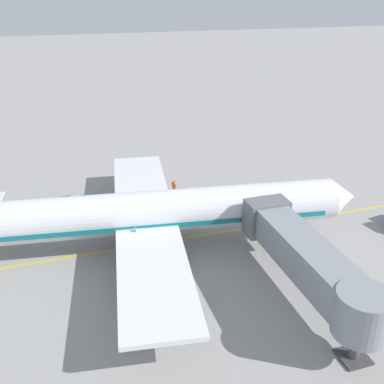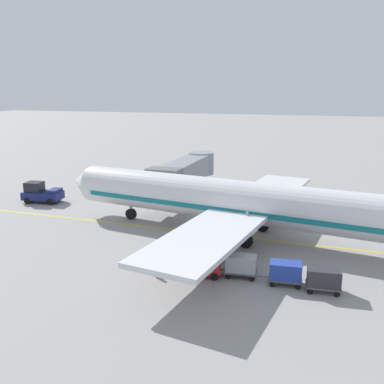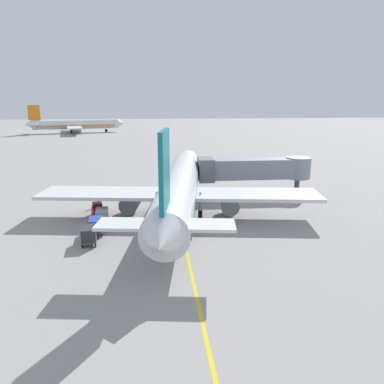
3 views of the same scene
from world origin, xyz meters
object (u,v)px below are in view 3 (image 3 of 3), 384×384
object	(u,v)px
parked_airliner	(180,187)
baggage_cart_third_in_train	(89,234)
jet_bridge	(254,169)
baggage_cart_second_in_train	(96,225)
distant_taxiing_airliner	(76,124)
baggage_cart_front	(102,215)
ground_crew_wing_walker	(98,199)
baggage_tug_lead	(98,210)
pushback_tractor	(194,167)

from	to	relation	value
parked_airliner	baggage_cart_third_in_train	xyz separation A→B (m)	(-8.66, -7.73, -2.24)
parked_airliner	jet_bridge	xyz separation A→B (m)	(10.68, 8.70, 0.27)
parked_airliner	baggage_cart_second_in_train	world-z (taller)	parked_airliner
distant_taxiing_airliner	baggage_cart_second_in_train	bearing A→B (deg)	-78.49
baggage_cart_front	ground_crew_wing_walker	size ratio (longest dim) A/B	1.75
baggage_cart_third_in_train	distant_taxiing_airliner	bearing A→B (deg)	101.15
baggage_tug_lead	baggage_cart_third_in_train	world-z (taller)	baggage_tug_lead
baggage_cart_second_in_train	ground_crew_wing_walker	distance (m)	9.72
baggage_cart_front	baggage_cart_third_in_train	size ratio (longest dim) A/B	1.00
jet_bridge	baggage_cart_front	bearing A→B (deg)	-150.04
baggage_tug_lead	jet_bridge	bearing A→B (deg)	22.68
baggage_tug_lead	baggage_cart_third_in_train	bearing A→B (deg)	-87.63
baggage_tug_lead	baggage_cart_front	xyz separation A→B (m)	(0.81, -2.65, 0.24)
parked_airliner	pushback_tractor	xyz separation A→B (m)	(4.18, 24.32, -2.09)
baggage_cart_third_in_train	parked_airliner	bearing A→B (deg)	41.72
ground_crew_wing_walker	distant_taxiing_airliner	xyz separation A→B (m)	(-21.53, 101.52, 2.07)
baggage_tug_lead	ground_crew_wing_walker	size ratio (longest dim) A/B	1.60
baggage_cart_second_in_train	ground_crew_wing_walker	bearing A→B (deg)	96.54
pushback_tractor	baggage_cart_third_in_train	bearing A→B (deg)	-111.84
baggage_tug_lead	ground_crew_wing_walker	bearing A→B (deg)	97.58
jet_bridge	distant_taxiing_airliner	distance (m)	105.79
baggage_cart_front	ground_crew_wing_walker	xyz separation A→B (m)	(-1.33, 6.57, 0.00)
distant_taxiing_airliner	baggage_tug_lead	bearing A→B (deg)	-78.19
parked_airliner	ground_crew_wing_walker	world-z (taller)	parked_airliner
baggage_tug_lead	baggage_cart_second_in_train	world-z (taller)	baggage_tug_lead
baggage_cart_third_in_train	distant_taxiing_airliner	world-z (taller)	distant_taxiing_airliner
distant_taxiing_airliner	jet_bridge	bearing A→B (deg)	-66.76
baggage_cart_second_in_train	baggage_cart_front	bearing A→B (deg)	85.88
baggage_tug_lead	distant_taxiing_airliner	world-z (taller)	distant_taxiing_airliner
baggage_cart_front	jet_bridge	bearing A→B (deg)	29.96
jet_bridge	ground_crew_wing_walker	xyz separation A→B (m)	(-20.20, -4.31, -2.50)
jet_bridge	baggage_tug_lead	xyz separation A→B (m)	(-19.68, -8.23, -2.74)
baggage_cart_third_in_train	distant_taxiing_airliner	xyz separation A→B (m)	(-22.39, 113.64, 2.08)
pushback_tractor	ground_crew_wing_walker	bearing A→B (deg)	-124.52
pushback_tractor	distant_taxiing_airliner	size ratio (longest dim) A/B	0.13
pushback_tractor	baggage_tug_lead	bearing A→B (deg)	-118.94
pushback_tractor	baggage_cart_front	bearing A→B (deg)	-115.03
jet_bridge	distant_taxiing_airliner	xyz separation A→B (m)	(-41.74, 97.21, -0.43)
parked_airliner	baggage_cart_front	size ratio (longest dim) A/B	12.63
baggage_cart_second_in_train	baggage_cart_third_in_train	world-z (taller)	same
baggage_tug_lead	baggage_cart_second_in_train	size ratio (longest dim) A/B	0.91
jet_bridge	baggage_cart_third_in_train	size ratio (longest dim) A/B	5.18
jet_bridge	baggage_cart_front	xyz separation A→B (m)	(-18.87, -10.88, -2.51)
baggage_tug_lead	baggage_cart_front	distance (m)	2.78
baggage_cart_front	parked_airliner	bearing A→B (deg)	14.87
jet_bridge	distant_taxiing_airliner	size ratio (longest dim) A/B	0.43
baggage_cart_front	distant_taxiing_airliner	world-z (taller)	distant_taxiing_airliner
pushback_tractor	baggage_cart_front	xyz separation A→B (m)	(-12.37, -26.49, -0.15)
parked_airliner	distant_taxiing_airliner	distance (m)	110.38
baggage_cart_third_in_train	ground_crew_wing_walker	xyz separation A→B (m)	(-0.86, 12.12, 0.00)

